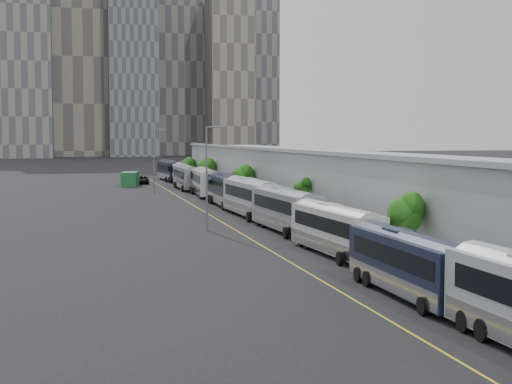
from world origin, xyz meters
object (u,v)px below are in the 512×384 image
object	(u,v)px
bus_6	(205,184)
street_lamp_far	(155,157)
shipping_container	(130,179)
bus_7	(187,179)
suv	(142,180)
bus_8	(180,175)
bus_9	(170,172)
bus_1	(409,269)
bus_5	(227,193)
street_lamp_near	(209,171)
bus_4	(251,201)
bus_3	(286,214)
bus_2	(336,234)

from	to	relation	value
bus_6	street_lamp_far	world-z (taller)	street_lamp_far
shipping_container	street_lamp_far	bearing A→B (deg)	-71.39
bus_7	suv	world-z (taller)	bus_7
bus_8	bus_9	bearing A→B (deg)	97.22
bus_1	shipping_container	size ratio (longest dim) A/B	2.12
bus_1	street_lamp_far	bearing A→B (deg)	93.85
bus_5	street_lamp_near	bearing A→B (deg)	-103.62
street_lamp_near	street_lamp_far	world-z (taller)	street_lamp_far
bus_7	street_lamp_far	bearing A→B (deg)	-126.96
suv	shipping_container	bearing A→B (deg)	-110.30
bus_5	street_lamp_near	world-z (taller)	street_lamp_near
bus_7	bus_6	bearing A→B (deg)	-87.46
bus_1	bus_4	xyz separation A→B (m)	(0.83, 42.49, 0.24)
shipping_container	suv	size ratio (longest dim) A/B	1.04
bus_5	street_lamp_far	distance (m)	24.19
bus_3	street_lamp_far	distance (m)	50.08
bus_8	street_lamp_far	distance (m)	22.71
bus_4	bus_2	bearing A→B (deg)	-92.45
street_lamp_far	bus_3	bearing A→B (deg)	-82.13
bus_2	bus_3	distance (m)	14.24
bus_2	bus_7	xyz separation A→B (m)	(-0.90, 71.54, 0.10)
bus_4	bus_6	distance (m)	29.75
bus_4	bus_6	xyz separation A→B (m)	(-0.08, 29.75, -0.06)
bus_7	bus_9	bearing A→B (deg)	88.86
bus_9	bus_7	bearing A→B (deg)	-95.07
bus_1	suv	distance (m)	102.65
bus_5	bus_6	distance (m)	16.70
bus_7	suv	xyz separation A→B (m)	(-5.88, 16.11, -0.88)
street_lamp_far	bus_2	bearing A→B (deg)	-83.99
bus_8	suv	world-z (taller)	bus_8
bus_6	bus_1	bearing A→B (deg)	-87.14
bus_8	bus_9	size ratio (longest dim) A/B	0.97
bus_6	bus_8	size ratio (longest dim) A/B	1.04
bus_8	street_lamp_far	size ratio (longest dim) A/B	1.35
bus_1	street_lamp_far	world-z (taller)	street_lamp_far
bus_1	bus_2	size ratio (longest dim) A/B	0.96
suv	bus_7	bearing A→B (deg)	-66.96
street_lamp_far	bus_4	bearing A→B (deg)	-79.60
suv	bus_6	bearing A→B (deg)	-74.68
bus_3	street_lamp_near	xyz separation A→B (m)	(-6.67, 2.41, 3.81)
bus_5	bus_7	xyz separation A→B (m)	(-0.66, 30.83, -0.04)
bus_7	suv	bearing A→B (deg)	109.64
bus_2	bus_4	bearing A→B (deg)	86.67
bus_5	bus_8	distance (m)	44.36
bus_7	bus_1	bearing A→B (deg)	-90.43
bus_1	bus_7	world-z (taller)	bus_7
bus_6	shipping_container	bearing A→B (deg)	113.46
bus_4	street_lamp_near	xyz separation A→B (m)	(-6.44, -11.01, 3.74)
shipping_container	bus_7	bearing A→B (deg)	-40.97
bus_4	bus_8	xyz separation A→B (m)	(-0.03, 57.41, -0.13)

